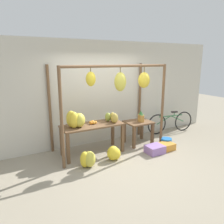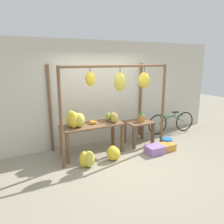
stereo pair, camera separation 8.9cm
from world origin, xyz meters
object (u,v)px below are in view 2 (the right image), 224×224
(pineapple_cluster, at_px, (141,117))
(fruit_crate_white, at_px, (155,150))
(banana_pile_on_table, at_px, (75,120))
(banana_pile_ground_right, at_px, (114,153))
(papaya_pile, at_px, (112,118))
(blue_bucket, at_px, (167,142))
(banana_pile_ground_left, at_px, (87,159))
(fruit_crate_purple, at_px, (166,147))
(parked_bicycle, at_px, (171,122))
(orange_pile, at_px, (93,122))

(pineapple_cluster, height_order, fruit_crate_white, pineapple_cluster)
(banana_pile_on_table, height_order, fruit_crate_white, banana_pile_on_table)
(banana_pile_ground_right, relative_size, papaya_pile, 0.94)
(pineapple_cluster, height_order, blue_bucket, pineapple_cluster)
(banana_pile_ground_left, height_order, blue_bucket, banana_pile_ground_left)
(blue_bucket, relative_size, fruit_crate_purple, 0.74)
(blue_bucket, bearing_deg, fruit_crate_white, -158.80)
(fruit_crate_white, relative_size, blue_bucket, 1.50)
(fruit_crate_white, xyz_separation_m, parked_bicycle, (1.47, 1.03, 0.24))
(fruit_crate_white, xyz_separation_m, papaya_pile, (-0.84, 0.70, 0.77))
(banana_pile_on_table, xyz_separation_m, papaya_pile, (0.98, -0.01, -0.07))
(blue_bucket, distance_m, papaya_pile, 1.68)
(banana_pile_on_table, distance_m, blue_bucket, 2.58)
(parked_bicycle, bearing_deg, banana_pile_on_table, -174.30)
(banana_pile_ground_left, relative_size, fruit_crate_purple, 1.01)
(fruit_crate_white, height_order, papaya_pile, papaya_pile)
(parked_bicycle, relative_size, papaya_pile, 4.01)
(pineapple_cluster, distance_m, banana_pile_ground_right, 1.41)
(banana_pile_on_table, distance_m, banana_pile_ground_left, 0.96)
(fruit_crate_white, distance_m, parked_bicycle, 1.81)
(banana_pile_on_table, bearing_deg, fruit_crate_white, -21.14)
(banana_pile_ground_right, xyz_separation_m, fruit_crate_white, (1.09, -0.15, -0.06))
(parked_bicycle, distance_m, fruit_crate_purple, 1.50)
(banana_pile_ground_right, bearing_deg, fruit_crate_purple, -4.96)
(orange_pile, relative_size, banana_pile_ground_right, 0.50)
(orange_pile, xyz_separation_m, parked_bicycle, (2.83, 0.27, -0.45))
(papaya_pile, bearing_deg, fruit_crate_purple, -28.64)
(banana_pile_ground_left, height_order, banana_pile_ground_right, banana_pile_ground_left)
(banana_pile_on_table, height_order, pineapple_cluster, banana_pile_on_table)
(orange_pile, bearing_deg, fruit_crate_purple, -22.85)
(banana_pile_on_table, bearing_deg, orange_pile, 7.24)
(parked_bicycle, bearing_deg, orange_pile, -174.55)
(banana_pile_on_table, distance_m, fruit_crate_purple, 2.47)
(blue_bucket, xyz_separation_m, parked_bicycle, (0.89, 0.81, 0.23))
(banana_pile_ground_right, relative_size, parked_bicycle, 0.23)
(pineapple_cluster, distance_m, fruit_crate_purple, 1.02)
(fruit_crate_white, distance_m, papaya_pile, 1.33)
(banana_pile_on_table, bearing_deg, banana_pile_ground_left, -84.62)
(fruit_crate_white, height_order, parked_bicycle, parked_bicycle)
(banana_pile_on_table, relative_size, fruit_crate_purple, 1.27)
(banana_pile_ground_left, height_order, fruit_crate_white, banana_pile_ground_left)
(banana_pile_on_table, xyz_separation_m, orange_pile, (0.46, 0.06, -0.15))
(parked_bicycle, xyz_separation_m, fruit_crate_purple, (-1.08, -1.01, -0.25))
(banana_pile_ground_left, relative_size, papaya_pile, 0.97)
(banana_pile_on_table, distance_m, pineapple_cluster, 1.88)
(banana_pile_on_table, xyz_separation_m, banana_pile_ground_left, (0.05, -0.58, -0.76))
(banana_pile_ground_right, height_order, parked_bicycle, parked_bicycle)
(blue_bucket, bearing_deg, parked_bicycle, 42.09)
(fruit_crate_white, relative_size, parked_bicycle, 0.26)
(pineapple_cluster, bearing_deg, papaya_pile, -179.39)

